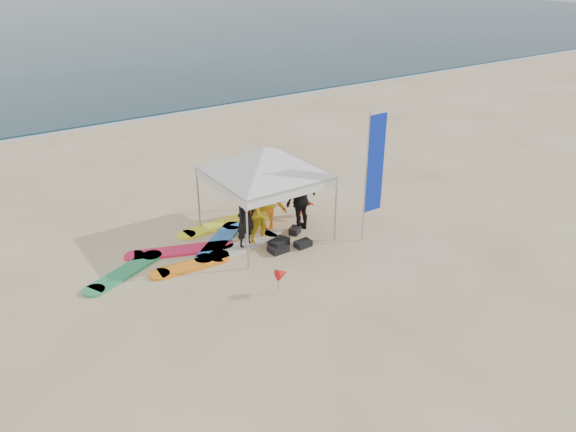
# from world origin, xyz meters

# --- Properties ---
(ground) EXTENTS (120.00, 120.00, 0.00)m
(ground) POSITION_xyz_m (0.00, 0.00, 0.00)
(ground) COLOR beige
(ground) RESTS_ON ground
(shoreline_foam) EXTENTS (160.00, 1.20, 0.01)m
(shoreline_foam) POSITION_xyz_m (0.00, 18.20, 0.00)
(shoreline_foam) COLOR silver
(shoreline_foam) RESTS_ON ground
(person_black_a) EXTENTS (0.79, 0.66, 1.85)m
(person_black_a) POSITION_xyz_m (-0.59, 3.66, 0.93)
(person_black_a) COLOR black
(person_black_a) RESTS_ON ground
(person_yellow) EXTENTS (0.97, 0.81, 1.82)m
(person_yellow) POSITION_xyz_m (0.02, 3.71, 0.91)
(person_yellow) COLOR yellow
(person_yellow) RESTS_ON ground
(person_orange_a) EXTENTS (1.20, 1.18, 1.66)m
(person_orange_a) POSITION_xyz_m (0.54, 4.30, 0.83)
(person_orange_a) COLOR orange
(person_orange_a) RESTS_ON ground
(person_black_b) EXTENTS (1.19, 0.67, 1.92)m
(person_black_b) POSITION_xyz_m (1.30, 3.72, 0.96)
(person_black_b) COLOR black
(person_black_b) RESTS_ON ground
(person_orange_b) EXTENTS (0.98, 0.71, 1.86)m
(person_orange_b) POSITION_xyz_m (0.57, 5.10, 0.93)
(person_orange_b) COLOR #DD4A13
(person_orange_b) RESTS_ON ground
(person_seated) EXTENTS (0.29, 0.81, 0.87)m
(person_seated) POSITION_xyz_m (1.92, 4.48, 0.43)
(person_seated) COLOR #FC5C16
(person_seated) RESTS_ON ground
(canopy_tent) EXTENTS (4.03, 4.03, 3.04)m
(canopy_tent) POSITION_xyz_m (0.29, 4.06, 2.64)
(canopy_tent) COLOR #A5A5A8
(canopy_tent) RESTS_ON ground
(feather_flag) EXTENTS (0.63, 0.04, 3.73)m
(feather_flag) POSITION_xyz_m (2.65, 2.20, 2.20)
(feather_flag) COLOR #A5A5A8
(feather_flag) RESTS_ON ground
(marker_pennant) EXTENTS (0.28, 0.28, 0.64)m
(marker_pennant) POSITION_xyz_m (-0.99, 1.24, 0.49)
(marker_pennant) COLOR #A5A5A8
(marker_pennant) RESTS_ON ground
(gear_pile) EXTENTS (1.47, 1.15, 0.22)m
(gear_pile) POSITION_xyz_m (0.37, 3.11, 0.10)
(gear_pile) COLOR black
(gear_pile) RESTS_ON ground
(surfboard_spread) EXTENTS (5.40, 2.40, 0.07)m
(surfboard_spread) POSITION_xyz_m (-1.81, 4.28, 0.04)
(surfboard_spread) COLOR #2B7AE9
(surfboard_spread) RESTS_ON ground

